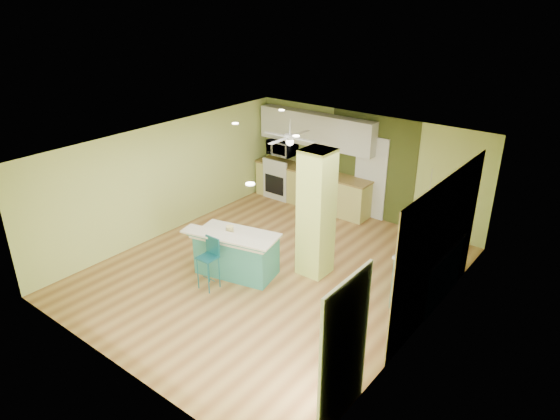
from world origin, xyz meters
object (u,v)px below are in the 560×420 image
object	(u,v)px
canister	(230,230)
peninsula	(236,253)
side_counter	(428,270)
fruit_bowl	(314,170)
bar_stool	(210,255)

from	to	relation	value
canister	peninsula	bearing A→B (deg)	14.62
side_counter	canister	world-z (taller)	side_counter
side_counter	fruit_bowl	xyz separation A→B (m)	(-3.92, 2.14, 0.45)
bar_stool	side_counter	xyz separation A→B (m)	(3.26, 2.16, -0.14)
peninsula	side_counter	xyz separation A→B (m)	(3.21, 1.52, 0.08)
side_counter	bar_stool	bearing A→B (deg)	-146.49
bar_stool	fruit_bowl	size ratio (longest dim) A/B	3.70
fruit_bowl	canister	size ratio (longest dim) A/B	1.66
peninsula	canister	bearing A→B (deg)	-178.32
bar_stool	canister	xyz separation A→B (m)	(-0.06, 0.61, 0.25)
peninsula	fruit_bowl	xyz separation A→B (m)	(-0.71, 3.66, 0.53)
peninsula	fruit_bowl	distance (m)	3.77
peninsula	side_counter	bearing A→B (deg)	12.44
fruit_bowl	bar_stool	bearing A→B (deg)	-81.36
fruit_bowl	side_counter	bearing A→B (deg)	-28.65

